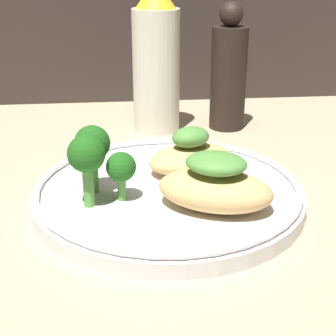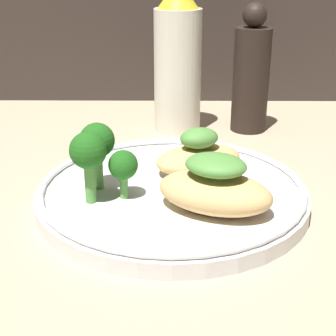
{
  "view_description": "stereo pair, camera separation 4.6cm",
  "coord_description": "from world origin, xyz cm",
  "px_view_note": "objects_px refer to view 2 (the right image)",
  "views": [
    {
      "loc": [
        -4.18,
        -41.75,
        21.19
      ],
      "look_at": [
        0.0,
        0.0,
        3.4
      ],
      "focal_mm": 55.0,
      "sensor_mm": 36.0,
      "label": 1
    },
    {
      "loc": [
        0.36,
        -41.96,
        21.19
      ],
      "look_at": [
        0.0,
        0.0,
        3.4
      ],
      "focal_mm": 55.0,
      "sensor_mm": 36.0,
      "label": 2
    }
  ],
  "objects_px": {
    "broccoli_bunch": "(95,152)",
    "pepper_grinder": "(248,75)",
    "sauce_bottle": "(175,61)",
    "plate": "(168,192)"
  },
  "relations": [
    {
      "from": "plate",
      "to": "broccoli_bunch",
      "type": "height_order",
      "value": "broccoli_bunch"
    },
    {
      "from": "pepper_grinder",
      "to": "sauce_bottle",
      "type": "bearing_deg",
      "value": -180.0
    },
    {
      "from": "broccoli_bunch",
      "to": "pepper_grinder",
      "type": "xyz_separation_m",
      "value": [
        0.16,
        0.22,
        0.02
      ]
    },
    {
      "from": "sauce_bottle",
      "to": "broccoli_bunch",
      "type": "bearing_deg",
      "value": -106.91
    },
    {
      "from": "broccoli_bunch",
      "to": "pepper_grinder",
      "type": "distance_m",
      "value": 0.27
    },
    {
      "from": "broccoli_bunch",
      "to": "sauce_bottle",
      "type": "relative_size",
      "value": 0.34
    },
    {
      "from": "broccoli_bunch",
      "to": "pepper_grinder",
      "type": "bearing_deg",
      "value": 54.66
    },
    {
      "from": "plate",
      "to": "pepper_grinder",
      "type": "height_order",
      "value": "pepper_grinder"
    },
    {
      "from": "plate",
      "to": "sauce_bottle",
      "type": "relative_size",
      "value": 1.34
    },
    {
      "from": "plate",
      "to": "sauce_bottle",
      "type": "distance_m",
      "value": 0.22
    }
  ]
}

